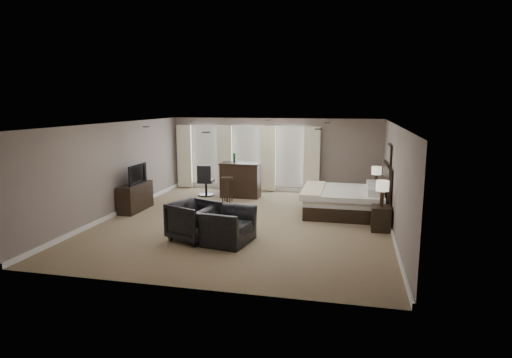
% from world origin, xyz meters
% --- Properties ---
extents(room, '(7.60, 8.60, 2.64)m').
position_xyz_m(room, '(0.00, 0.00, 1.30)').
color(room, '#7B694E').
rests_on(room, ground).
extents(window_bay, '(5.25, 0.20, 2.30)m').
position_xyz_m(window_bay, '(-1.00, 4.11, 1.20)').
color(window_bay, silver).
rests_on(window_bay, room).
extents(bed, '(2.28, 2.18, 1.45)m').
position_xyz_m(bed, '(2.58, 1.45, 0.73)').
color(bed, silver).
rests_on(bed, ground).
extents(nightstand_near, '(0.46, 0.56, 0.61)m').
position_xyz_m(nightstand_near, '(3.47, -0.00, 0.31)').
color(nightstand_near, black).
rests_on(nightstand_near, ground).
extents(nightstand_far, '(0.42, 0.52, 0.56)m').
position_xyz_m(nightstand_far, '(3.47, 2.90, 0.28)').
color(nightstand_far, black).
rests_on(nightstand_far, ground).
extents(lamp_near, '(0.31, 0.31, 0.65)m').
position_xyz_m(lamp_near, '(3.47, -0.00, 0.94)').
color(lamp_near, beige).
rests_on(lamp_near, nightstand_near).
extents(lamp_far, '(0.30, 0.30, 0.62)m').
position_xyz_m(lamp_far, '(3.47, 2.90, 0.87)').
color(lamp_far, beige).
rests_on(lamp_far, nightstand_far).
extents(wall_art, '(0.04, 0.96, 0.56)m').
position_xyz_m(wall_art, '(3.70, 1.45, 1.75)').
color(wall_art, slate).
rests_on(wall_art, room).
extents(dresser, '(0.45, 1.38, 0.80)m').
position_xyz_m(dresser, '(-3.45, 0.48, 0.40)').
color(dresser, black).
rests_on(dresser, ground).
extents(tv, '(0.57, 0.99, 0.13)m').
position_xyz_m(tv, '(-3.45, 0.48, 0.87)').
color(tv, black).
rests_on(tv, dresser).
extents(armchair_near, '(0.97, 1.32, 1.05)m').
position_xyz_m(armchair_near, '(-0.01, -1.74, 0.52)').
color(armchair_near, black).
rests_on(armchair_near, ground).
extents(armchair_far, '(1.20, 1.23, 0.99)m').
position_xyz_m(armchair_far, '(-0.78, -1.72, 0.49)').
color(armchair_far, black).
rests_on(armchair_far, ground).
extents(bar_counter, '(1.34, 0.70, 1.17)m').
position_xyz_m(bar_counter, '(-0.91, 2.96, 0.59)').
color(bar_counter, black).
rests_on(bar_counter, ground).
extents(bar_stool_left, '(0.50, 0.50, 0.83)m').
position_xyz_m(bar_stool_left, '(-1.61, 3.55, 0.42)').
color(bar_stool_left, black).
rests_on(bar_stool_left, ground).
extents(bar_stool_right, '(0.40, 0.40, 0.81)m').
position_xyz_m(bar_stool_right, '(-1.14, 2.12, 0.40)').
color(bar_stool_right, black).
rests_on(bar_stool_right, ground).
extents(desk_chair, '(0.58, 0.58, 1.07)m').
position_xyz_m(desk_chair, '(-2.12, 2.89, 0.54)').
color(desk_chair, black).
rests_on(desk_chair, ground).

